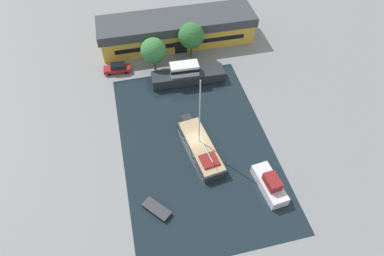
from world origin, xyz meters
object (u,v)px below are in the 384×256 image
(parked_car, at_px, (117,68))
(motor_cruiser, at_px, (187,75))
(small_dinghy, at_px, (157,209))
(cabin_boat, at_px, (270,184))
(sailboat_moored, at_px, (201,147))
(quay_tree_near_building, at_px, (191,36))
(quay_tree_by_water, at_px, (153,51))
(warehouse_building, at_px, (177,30))

(parked_car, distance_m, motor_cruiser, 12.86)
(small_dinghy, bearing_deg, cabin_boat, 139.07)
(parked_car, height_order, sailboat_moored, sailboat_moored)
(quay_tree_near_building, distance_m, quay_tree_by_water, 7.58)
(sailboat_moored, relative_size, small_dinghy, 3.30)
(motor_cruiser, bearing_deg, quay_tree_by_water, 51.21)
(quay_tree_near_building, relative_size, parked_car, 1.43)
(small_dinghy, relative_size, cabin_boat, 0.60)
(quay_tree_by_water, xyz_separation_m, small_dinghy, (-4.42, -27.98, -3.91))
(small_dinghy, bearing_deg, parked_car, -125.51)
(warehouse_building, bearing_deg, cabin_boat, -81.00)
(quay_tree_by_water, bearing_deg, warehouse_building, 53.13)
(quay_tree_near_building, distance_m, parked_car, 14.53)
(quay_tree_near_building, height_order, small_dinghy, quay_tree_near_building)
(quay_tree_near_building, xyz_separation_m, motor_cruiser, (-2.26, -6.52, -3.29))
(quay_tree_by_water, bearing_deg, sailboat_moored, -80.02)
(quay_tree_by_water, bearing_deg, parked_car, 172.23)
(cabin_boat, bearing_deg, quay_tree_near_building, 90.95)
(sailboat_moored, bearing_deg, quay_tree_by_water, 91.95)
(quay_tree_near_building, height_order, sailboat_moored, sailboat_moored)
(quay_tree_near_building, distance_m, small_dinghy, 32.59)
(quay_tree_near_building, bearing_deg, quay_tree_by_water, -163.67)
(cabin_boat, bearing_deg, warehouse_building, 92.33)
(parked_car, xyz_separation_m, sailboat_moored, (10.19, -20.72, -0.07))
(quay_tree_near_building, xyz_separation_m, cabin_boat, (3.65, -30.34, -3.67))
(parked_car, bearing_deg, warehouse_building, -56.92)
(quay_tree_near_building, distance_m, cabin_boat, 30.78)
(sailboat_moored, bearing_deg, warehouse_building, 77.31)
(warehouse_building, distance_m, small_dinghy, 37.11)
(quay_tree_near_building, distance_m, sailboat_moored, 22.60)
(parked_car, distance_m, sailboat_moored, 23.09)
(quay_tree_near_building, distance_m, motor_cruiser, 7.65)
(sailboat_moored, xyz_separation_m, cabin_boat, (7.43, -8.41, 0.22))
(small_dinghy, bearing_deg, warehouse_building, -145.94)
(parked_car, distance_m, small_dinghy, 28.99)
(warehouse_building, distance_m, motor_cruiser, 12.12)
(cabin_boat, bearing_deg, small_dinghy, 173.21)
(quay_tree_near_building, relative_size, cabin_boat, 1.06)
(quay_tree_near_building, relative_size, motor_cruiser, 0.54)
(warehouse_building, distance_m, cabin_boat, 36.26)
(parked_car, bearing_deg, cabin_boat, -144.15)
(quay_tree_near_building, bearing_deg, parked_car, -175.04)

